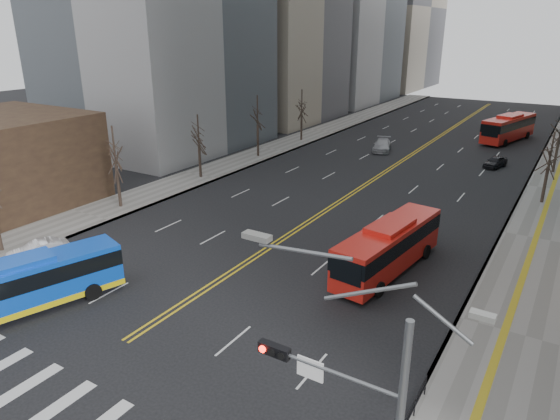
# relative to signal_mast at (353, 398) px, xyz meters

# --- Properties ---
(ground) EXTENTS (220.00, 220.00, 0.00)m
(ground) POSITION_rel_signal_mast_xyz_m (-13.77, -2.00, -4.86)
(ground) COLOR black
(sidewalk_left) EXTENTS (5.00, 130.00, 0.15)m
(sidewalk_left) POSITION_rel_signal_mast_xyz_m (-30.27, 43.00, -4.78)
(sidewalk_left) COLOR slate
(sidewalk_left) RESTS_ON ground
(crosswalk) EXTENTS (26.70, 4.00, 0.01)m
(crosswalk) POSITION_rel_signal_mast_xyz_m (-13.77, -2.00, -4.85)
(crosswalk) COLOR silver
(crosswalk) RESTS_ON ground
(centerline) EXTENTS (0.55, 100.00, 0.01)m
(centerline) POSITION_rel_signal_mast_xyz_m (-13.77, 53.00, -4.85)
(centerline) COLOR gold
(centerline) RESTS_ON ground
(signal_mast) EXTENTS (5.37, 0.37, 9.39)m
(signal_mast) POSITION_rel_signal_mast_xyz_m (0.00, 0.00, 0.00)
(signal_mast) COLOR gray
(signal_mast) RESTS_ON ground
(street_trees) EXTENTS (35.20, 47.20, 7.60)m
(street_trees) POSITION_rel_signal_mast_xyz_m (-20.94, 32.55, 0.02)
(street_trees) COLOR #31251E
(street_trees) RESTS_ON ground
(blue_bus) EXTENTS (5.65, 11.27, 3.25)m
(blue_bus) POSITION_rel_signal_mast_xyz_m (-20.81, 2.00, -3.15)
(blue_bus) COLOR blue
(blue_bus) RESTS_ON ground
(red_bus_near) EXTENTS (3.79, 10.91, 3.40)m
(red_bus_near) POSITION_rel_signal_mast_xyz_m (-5.11, 17.68, -2.96)
(red_bus_near) COLOR red
(red_bus_near) RESTS_ON ground
(red_bus_far) EXTENTS (5.64, 12.17, 3.75)m
(red_bus_far) POSITION_rel_signal_mast_xyz_m (-4.80, 65.16, -2.78)
(red_bus_far) COLOR red
(red_bus_far) RESTS_ON ground
(car_white) EXTENTS (2.85, 4.32, 1.34)m
(car_white) POSITION_rel_signal_mast_xyz_m (-26.27, 6.62, -4.18)
(car_white) COLOR white
(car_white) RESTS_ON ground
(car_dark_mid) EXTENTS (2.46, 4.06, 1.29)m
(car_dark_mid) POSITION_rel_signal_mast_xyz_m (-3.69, 49.24, -4.21)
(car_dark_mid) COLOR black
(car_dark_mid) RESTS_ON ground
(car_silver) EXTENTS (3.48, 5.60, 1.51)m
(car_silver) POSITION_rel_signal_mast_xyz_m (-17.77, 50.19, -4.10)
(car_silver) COLOR #A3A3A8
(car_silver) RESTS_ON ground
(car_dark_far) EXTENTS (3.43, 4.73, 1.20)m
(car_dark_far) POSITION_rel_signal_mast_xyz_m (-4.40, 80.83, -4.26)
(car_dark_far) COLOR black
(car_dark_far) RESTS_ON ground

